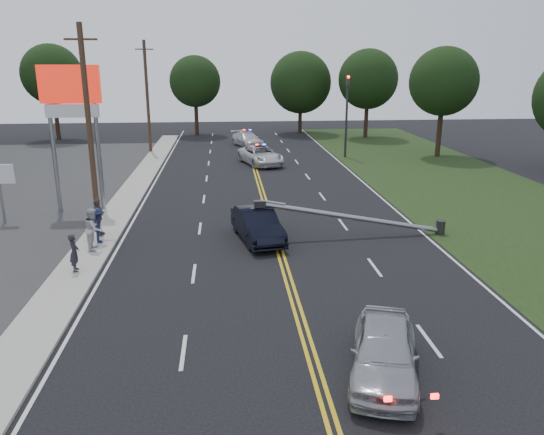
{
  "coord_description": "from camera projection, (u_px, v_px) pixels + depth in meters",
  "views": [
    {
      "loc": [
        -2.35,
        -15.9,
        8.16
      ],
      "look_at": [
        -0.38,
        5.9,
        1.7
      ],
      "focal_mm": 35.0,
      "sensor_mm": 36.0,
      "label": 1
    }
  ],
  "objects": [
    {
      "name": "bystander_b",
      "position": [
        93.0,
        229.0,
        23.41
      ],
      "size": [
        0.76,
        0.95,
        1.88
      ],
      "primitive_type": "imported",
      "rotation": [
        0.0,
        0.0,
        1.62
      ],
      "color": "#B7B7BC",
      "rests_on": "sidewalk"
    },
    {
      "name": "ground",
      "position": [
        299.0,
        316.0,
        17.7
      ],
      "size": [
        120.0,
        120.0,
        0.0
      ],
      "primitive_type": "plane",
      "color": "black",
      "rests_on": "ground"
    },
    {
      "name": "emergency_b",
      "position": [
        247.0,
        139.0,
        52.84
      ],
      "size": [
        3.48,
        5.2,
        1.4
      ],
      "primitive_type": "imported",
      "rotation": [
        0.0,
        0.0,
        0.35
      ],
      "color": "silver",
      "rests_on": "ground"
    },
    {
      "name": "bystander_a",
      "position": [
        74.0,
        253.0,
        20.98
      ],
      "size": [
        0.43,
        0.6,
        1.54
      ],
      "primitive_type": "imported",
      "rotation": [
        0.0,
        0.0,
        1.68
      ],
      "color": "#24232B",
      "rests_on": "sidewalk"
    },
    {
      "name": "tree_6",
      "position": [
        195.0,
        81.0,
        59.68
      ],
      "size": [
        5.72,
        5.72,
        8.87
      ],
      "color": "black",
      "rests_on": "ground"
    },
    {
      "name": "fallen_streetlight",
      "position": [
        363.0,
        218.0,
        25.45
      ],
      "size": [
        9.36,
        0.44,
        1.91
      ],
      "color": "#2D2D30",
      "rests_on": "ground"
    },
    {
      "name": "utility_pole_far",
      "position": [
        147.0,
        97.0,
        47.95
      ],
      "size": [
        1.6,
        0.28,
        10.0
      ],
      "color": "#382619",
      "rests_on": "ground"
    },
    {
      "name": "sidewalk",
      "position": [
        105.0,
        230.0,
        26.52
      ],
      "size": [
        1.8,
        70.0,
        0.12
      ],
      "primitive_type": "cube",
      "color": "#A8A398",
      "rests_on": "ground"
    },
    {
      "name": "pylon_sign",
      "position": [
        71.0,
        103.0,
        28.48
      ],
      "size": [
        3.2,
        0.35,
        8.0
      ],
      "color": "gray",
      "rests_on": "ground"
    },
    {
      "name": "centerline_yellow",
      "position": [
        272.0,
        226.0,
        27.25
      ],
      "size": [
        0.36,
        80.0,
        0.0
      ],
      "primitive_type": "cube",
      "color": "gold",
      "rests_on": "ground"
    },
    {
      "name": "traffic_signal",
      "position": [
        347.0,
        109.0,
        45.88
      ],
      "size": [
        0.28,
        0.41,
        7.05
      ],
      "color": "#2D2D30",
      "rests_on": "ground"
    },
    {
      "name": "crashed_sedan",
      "position": [
        257.0,
        225.0,
        25.0
      ],
      "size": [
        2.51,
        4.83,
        1.52
      ],
      "primitive_type": "imported",
      "rotation": [
        0.0,
        0.0,
        0.21
      ],
      "color": "black",
      "rests_on": "ground"
    },
    {
      "name": "bystander_d",
      "position": [
        98.0,
        217.0,
        25.27
      ],
      "size": [
        0.65,
        1.13,
        1.81
      ],
      "primitive_type": "imported",
      "rotation": [
        0.0,
        0.0,
        1.37
      ],
      "color": "#584B46",
      "rests_on": "sidewalk"
    },
    {
      "name": "emergency_a",
      "position": [
        261.0,
        155.0,
        43.52
      ],
      "size": [
        3.93,
        5.86,
        1.49
      ],
      "primitive_type": "imported",
      "rotation": [
        0.0,
        0.0,
        0.3
      ],
      "color": "silver",
      "rests_on": "ground"
    },
    {
      "name": "tree_8",
      "position": [
        368.0,
        79.0,
        57.49
      ],
      "size": [
        6.44,
        6.44,
        9.54
      ],
      "color": "black",
      "rests_on": "ground"
    },
    {
      "name": "grass_verge",
      "position": [
        523.0,
        220.0,
        28.41
      ],
      "size": [
        12.0,
        80.0,
        0.01
      ],
      "primitive_type": "cube",
      "color": "black",
      "rests_on": "ground"
    },
    {
      "name": "tree_9",
      "position": [
        444.0,
        82.0,
        45.68
      ],
      "size": [
        5.89,
        5.89,
        9.45
      ],
      "color": "black",
      "rests_on": "ground"
    },
    {
      "name": "tree_5",
      "position": [
        52.0,
        74.0,
        55.76
      ],
      "size": [
        6.26,
        6.26,
        9.99
      ],
      "color": "black",
      "rests_on": "ground"
    },
    {
      "name": "bystander_c",
      "position": [
        99.0,
        226.0,
        24.29
      ],
      "size": [
        0.92,
        1.19,
        1.63
      ],
      "primitive_type": "imported",
      "rotation": [
        0.0,
        0.0,
        1.9
      ],
      "color": "#181E3E",
      "rests_on": "sidewalk"
    },
    {
      "name": "utility_pole_mid",
      "position": [
        89.0,
        124.0,
        26.94
      ],
      "size": [
        1.6,
        0.28,
        10.0
      ],
      "color": "#382619",
      "rests_on": "ground"
    },
    {
      "name": "waiting_sedan",
      "position": [
        384.0,
        351.0,
        14.13
      ],
      "size": [
        2.93,
        4.64,
        1.47
      ],
      "primitive_type": "imported",
      "rotation": [
        0.0,
        0.0,
        -0.3
      ],
      "color": "#A5A8AD",
      "rests_on": "ground"
    },
    {
      "name": "tree_7",
      "position": [
        301.0,
        83.0,
        61.31
      ],
      "size": [
        7.06,
        7.06,
        9.35
      ],
      "color": "black",
      "rests_on": "ground"
    }
  ]
}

